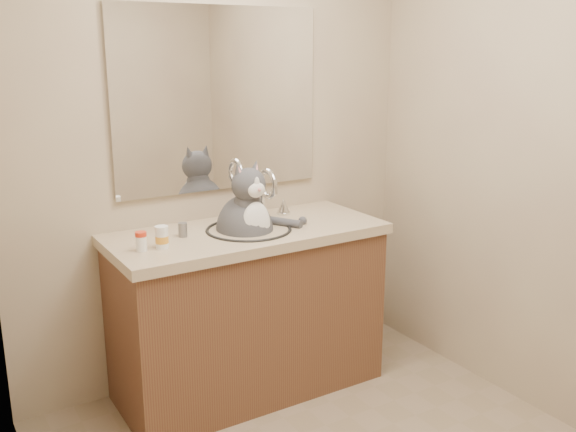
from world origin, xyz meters
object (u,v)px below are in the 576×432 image
Objects in this scene: pill_bottle_redcap at (141,241)px; grey_canister at (183,230)px; pill_bottle_orange at (162,238)px; cat at (246,226)px.

grey_canister is (0.24, 0.11, -0.01)m from pill_bottle_redcap.
grey_canister is at bearing 38.53° from pill_bottle_orange.
pill_bottle_redcap is at bearing -178.86° from cat.
cat is 8.18× the size of grey_canister.
grey_canister is at bearing 24.48° from pill_bottle_redcap.
cat reaches higher than pill_bottle_orange.
cat is at bearing 6.04° from pill_bottle_redcap.
pill_bottle_orange is 0.19m from grey_canister.
pill_bottle_orange is 1.50× the size of grey_canister.
cat is 0.46m from pill_bottle_orange.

